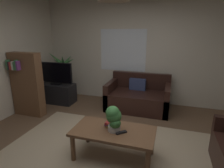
% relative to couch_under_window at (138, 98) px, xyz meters
% --- Properties ---
extents(floor, '(5.02, 4.91, 0.02)m').
position_rel_couch_under_window_xyz_m(floor, '(-0.14, -1.94, -0.28)').
color(floor, brown).
rests_on(floor, ground).
extents(rug, '(3.26, 2.70, 0.01)m').
position_rel_couch_under_window_xyz_m(rug, '(-0.14, -2.14, -0.27)').
color(rug, tan).
rests_on(rug, ground).
extents(wall_back, '(5.14, 0.06, 2.79)m').
position_rel_couch_under_window_xyz_m(wall_back, '(-0.14, 0.54, 1.12)').
color(wall_back, beige).
rests_on(wall_back, ground).
extents(window_pane, '(1.21, 0.01, 1.07)m').
position_rel_couch_under_window_xyz_m(window_pane, '(-0.53, 0.51, 1.08)').
color(window_pane, white).
extents(couch_under_window, '(1.47, 0.90, 0.82)m').
position_rel_couch_under_window_xyz_m(couch_under_window, '(0.00, 0.00, 0.00)').
color(couch_under_window, black).
rests_on(couch_under_window, ground).
extents(coffee_table, '(1.19, 0.62, 0.45)m').
position_rel_couch_under_window_xyz_m(coffee_table, '(-0.02, -1.95, 0.11)').
color(coffee_table, brown).
rests_on(coffee_table, ground).
extents(book_on_table_0, '(0.14, 0.10, 0.03)m').
position_rel_couch_under_window_xyz_m(book_on_table_0, '(-0.08, -1.87, 0.19)').
color(book_on_table_0, gold).
rests_on(book_on_table_0, coffee_table).
extents(book_on_table_1, '(0.16, 0.11, 0.02)m').
position_rel_couch_under_window_xyz_m(book_on_table_1, '(-0.09, -1.87, 0.22)').
color(book_on_table_1, '#72387F').
rests_on(book_on_table_1, coffee_table).
extents(book_on_table_2, '(0.15, 0.12, 0.03)m').
position_rel_couch_under_window_xyz_m(book_on_table_2, '(-0.09, -1.87, 0.24)').
color(book_on_table_2, '#B22D2D').
rests_on(book_on_table_2, coffee_table).
extents(remote_on_table_0, '(0.15, 0.15, 0.02)m').
position_rel_couch_under_window_xyz_m(remote_on_table_0, '(0.11, -2.00, 0.19)').
color(remote_on_table_0, black).
rests_on(remote_on_table_0, coffee_table).
extents(potted_plant_on_table, '(0.23, 0.22, 0.37)m').
position_rel_couch_under_window_xyz_m(potted_plant_on_table, '(-0.01, -1.96, 0.38)').
color(potted_plant_on_table, beige).
rests_on(potted_plant_on_table, coffee_table).
extents(tv_stand, '(0.90, 0.44, 0.50)m').
position_rel_couch_under_window_xyz_m(tv_stand, '(-2.10, -0.24, -0.02)').
color(tv_stand, black).
rests_on(tv_stand, ground).
extents(tv, '(0.93, 0.16, 0.57)m').
position_rel_couch_under_window_xyz_m(tv, '(-2.10, -0.26, 0.52)').
color(tv, black).
rests_on(tv, tv_stand).
extents(potted_palm_corner, '(0.83, 0.62, 1.29)m').
position_rel_couch_under_window_xyz_m(potted_palm_corner, '(-2.19, 0.25, 0.27)').
color(potted_palm_corner, '#4C4C51').
rests_on(potted_palm_corner, ground).
extents(bookshelf_corner, '(0.70, 0.31, 1.40)m').
position_rel_couch_under_window_xyz_m(bookshelf_corner, '(-2.28, -1.08, 0.44)').
color(bookshelf_corner, brown).
rests_on(bookshelf_corner, ground).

